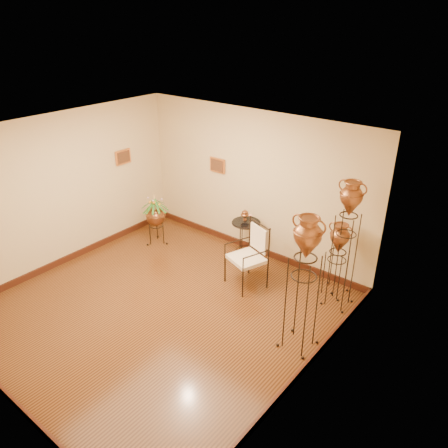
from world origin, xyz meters
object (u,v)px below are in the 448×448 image
Objects in this scene: planter_urn at (155,214)px; armchair at (246,256)px; amphora_tall at (345,244)px; amphora_mid at (303,284)px; side_table at (246,239)px.

armchair is (2.35, -0.10, -0.07)m from planter_urn.
amphora_tall is 1.27m from amphora_mid.
amphora_tall is 1.89× the size of planter_urn.
amphora_tall is at bearing 90.00° from amphora_mid.
amphora_tall reaches higher than armchair.
amphora_tall is 3.89m from planter_urn.
side_table is at bearing 173.02° from amphora_tall.
planter_urn is 1.17× the size of side_table.
amphora_mid reaches higher than side_table.
amphora_tall is 1.89× the size of armchair.
armchair is (-1.49, 0.78, -0.47)m from amphora_mid.
amphora_tall is at bearing 5.87° from planter_urn.
amphora_tall reaches higher than amphora_mid.
amphora_tall is at bearing -6.98° from side_table.
amphora_mid is at bearing -8.00° from armchair.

